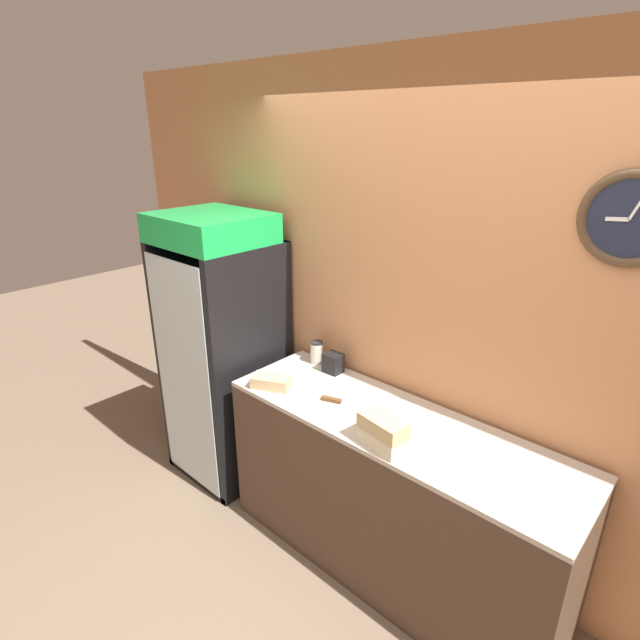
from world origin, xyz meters
name	(u,v)px	position (x,y,z in m)	size (l,w,h in m)	color
wall_back	(438,327)	(0.01, 1.19, 1.36)	(5.20, 0.09, 2.70)	tan
prep_counter	(390,496)	(0.00, 0.85, 0.47)	(1.90, 0.59, 0.94)	#4C3828
beverage_cooler	(228,338)	(-1.37, 0.85, 1.00)	(0.67, 0.66, 1.84)	black
sandwich_stack_bottom	(382,439)	(0.07, 0.63, 0.98)	(0.25, 0.16, 0.08)	beige
sandwich_stack_middle	(383,425)	(0.07, 0.63, 1.05)	(0.25, 0.15, 0.08)	tan
sandwich_flat_left	(271,382)	(-0.73, 0.67, 0.97)	(0.25, 0.20, 0.07)	tan
chefs_knife	(342,403)	(-0.31, 0.80, 0.94)	(0.33, 0.15, 0.02)	silver
condiment_jar	(317,352)	(-0.75, 1.08, 1.01)	(0.08, 0.08, 0.14)	silver
napkin_dispenser	(333,363)	(-0.59, 1.05, 1.00)	(0.11, 0.09, 0.12)	black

